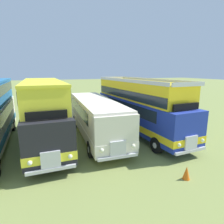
{
  "coord_description": "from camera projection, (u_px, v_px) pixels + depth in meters",
  "views": [
    {
      "loc": [
        -0.23,
        -13.91,
        5.16
      ],
      "look_at": [
        5.25,
        0.28,
        1.81
      ],
      "focal_mm": 30.31,
      "sensor_mm": 36.0,
      "label": 1
    }
  ],
  "objects": [
    {
      "name": "ground_plane",
      "position": [
        47.0,
        142.0,
        13.87
      ],
      "size": [
        200.0,
        200.0,
        0.0
      ],
      "primitive_type": "plane",
      "color": "olive"
    },
    {
      "name": "bus_third_in_row",
      "position": [
        44.0,
        110.0,
        13.28
      ],
      "size": [
        2.65,
        10.34,
        4.49
      ],
      "color": "black",
      "rests_on": "ground"
    },
    {
      "name": "bus_fourth_in_row",
      "position": [
        95.0,
        115.0,
        14.71
      ],
      "size": [
        3.01,
        10.37,
        2.99
      ],
      "color": "silver",
      "rests_on": "ground"
    },
    {
      "name": "bus_fifth_in_row",
      "position": [
        138.0,
        105.0,
        15.86
      ],
      "size": [
        3.14,
        11.74,
        4.52
      ],
      "color": "#1E339E",
      "rests_on": "ground"
    },
    {
      "name": "cone_mid_row",
      "position": [
        186.0,
        173.0,
        9.12
      ],
      "size": [
        0.36,
        0.36,
        0.66
      ],
      "primitive_type": "cone",
      "color": "orange",
      "rests_on": "ground"
    },
    {
      "name": "rope_fence_line",
      "position": [
        43.0,
        109.0,
        22.16
      ],
      "size": [
        20.9,
        0.08,
        1.05
      ],
      "color": "#8C704C",
      "rests_on": "ground"
    }
  ]
}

